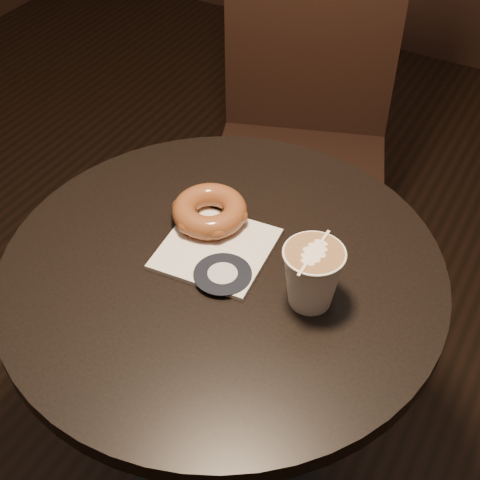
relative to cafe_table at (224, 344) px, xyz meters
The scene contains 5 objects.
cafe_table is the anchor object (origin of this frame).
chair 0.71m from the cafe_table, 103.97° to the left, with size 0.54×0.54×1.06m.
pastry_bag 0.21m from the cafe_table, 137.71° to the left, with size 0.17×0.17×0.01m, color silver.
doughnut 0.25m from the cafe_table, 132.20° to the left, with size 0.12×0.12×0.04m, color brown.
latte_cup 0.29m from the cafe_table, ahead, with size 0.09×0.09×0.10m, color white, non-canonical shape.
Camera 1 is at (0.38, -0.62, 1.49)m, focal length 50.00 mm.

